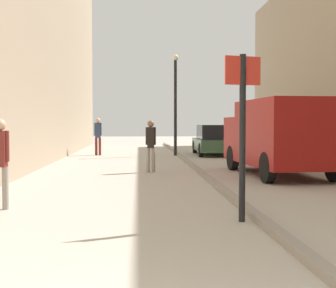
# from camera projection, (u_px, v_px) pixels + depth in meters

# --- Properties ---
(ground_plane) EXTENTS (80.00, 80.00, 0.00)m
(ground_plane) POSITION_uv_depth(u_px,v_px,m) (148.00, 174.00, 14.12)
(ground_plane) COLOR #A8A093
(kerb_strip) EXTENTS (0.16, 40.00, 0.12)m
(kerb_strip) POSITION_uv_depth(u_px,v_px,m) (201.00, 172.00, 14.22)
(kerb_strip) COLOR gray
(kerb_strip) RESTS_ON ground_plane
(pedestrian_main_foreground) EXTENTS (0.32, 0.21, 1.63)m
(pedestrian_main_foreground) POSITION_uv_depth(u_px,v_px,m) (151.00, 142.00, 14.67)
(pedestrian_main_foreground) COLOR gray
(pedestrian_main_foreground) RESTS_ON ground_plane
(pedestrian_mid_block) EXTENTS (0.32, 0.21, 1.62)m
(pedestrian_mid_block) POSITION_uv_depth(u_px,v_px,m) (0.00, 157.00, 8.35)
(pedestrian_mid_block) COLOR gray
(pedestrian_mid_block) RESTS_ON ground_plane
(pedestrian_far_crossing) EXTENTS (0.35, 0.23, 1.78)m
(pedestrian_far_crossing) POSITION_uv_depth(u_px,v_px,m) (98.00, 134.00, 22.46)
(pedestrian_far_crossing) COLOR maroon
(pedestrian_far_crossing) RESTS_ON ground_plane
(delivery_van) EXTENTS (2.32, 5.07, 2.19)m
(delivery_van) POSITION_uv_depth(u_px,v_px,m) (279.00, 135.00, 13.74)
(delivery_van) COLOR maroon
(delivery_van) RESTS_ON ground_plane
(parked_car) EXTENTS (1.91, 4.23, 1.45)m
(parked_car) POSITION_uv_depth(u_px,v_px,m) (215.00, 140.00, 22.71)
(parked_car) COLOR #335138
(parked_car) RESTS_ON ground_plane
(street_sign_post) EXTENTS (0.59, 0.18, 2.60)m
(street_sign_post) POSITION_uv_depth(u_px,v_px,m) (242.00, 123.00, 7.28)
(street_sign_post) COLOR black
(street_sign_post) RESTS_ON ground_plane
(lamp_post) EXTENTS (0.28, 0.28, 4.76)m
(lamp_post) POSITION_uv_depth(u_px,v_px,m) (175.00, 98.00, 22.17)
(lamp_post) COLOR black
(lamp_post) RESTS_ON ground_plane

